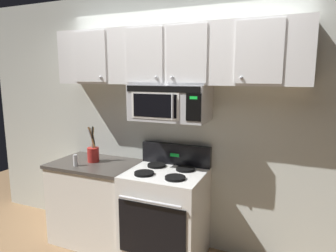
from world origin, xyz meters
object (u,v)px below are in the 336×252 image
(over_range_microwave, at_px, (170,103))
(salt_shaker, at_px, (75,160))
(utensil_crock_red, at_px, (93,152))
(stove_range, at_px, (165,213))

(over_range_microwave, relative_size, salt_shaker, 6.36)
(over_range_microwave, distance_m, utensil_crock_red, 1.05)
(stove_range, relative_size, salt_shaker, 9.37)
(stove_range, bearing_deg, salt_shaker, -169.25)
(over_range_microwave, bearing_deg, salt_shaker, -162.64)
(utensil_crock_red, distance_m, salt_shaker, 0.22)
(stove_range, height_order, salt_shaker, stove_range)
(utensil_crock_red, relative_size, salt_shaker, 3.30)
(stove_range, relative_size, utensil_crock_red, 2.84)
(salt_shaker, bearing_deg, over_range_microwave, 17.36)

